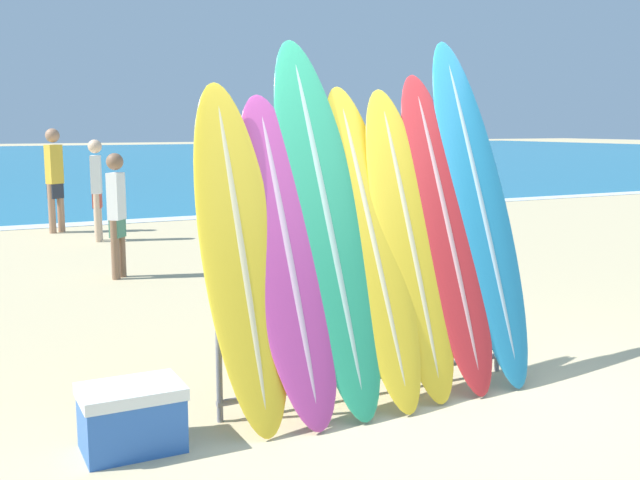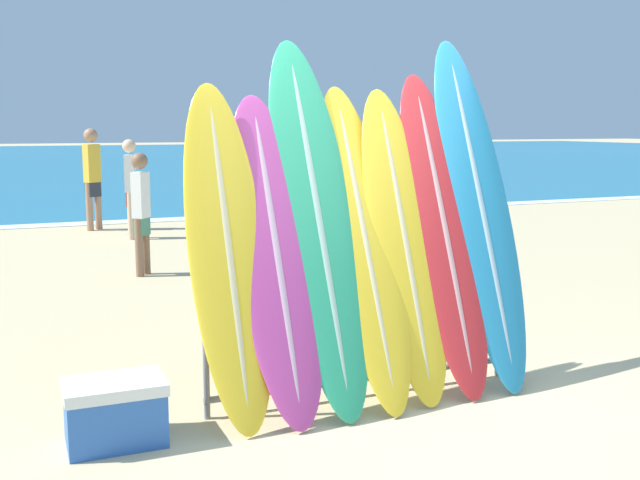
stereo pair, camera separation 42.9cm
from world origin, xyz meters
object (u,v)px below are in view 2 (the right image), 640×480
Objects in this scene: surfboard_slot_0 at (228,251)px; surfboard_slot_1 at (275,253)px; surfboard_slot_3 at (364,242)px; cooler_box at (115,412)px; surfboard_rack at (364,323)px; surfboard_slot_6 at (479,208)px; surfboard_slot_2 at (317,219)px; person_far_left at (130,185)px; surfboard_slot_5 at (443,230)px; person_near_water at (141,209)px; surfboard_slot_4 at (403,241)px; person_mid_beach at (92,175)px.

surfboard_slot_1 is at bearing -1.89° from surfboard_slot_0.
cooler_box is at bearing -173.42° from surfboard_slot_3.
surfboard_slot_0 is at bearing 178.69° from surfboard_rack.
surfboard_slot_6 is (0.96, 0.09, 0.74)m from surfboard_rack.
surfboard_slot_2 is 7.92m from person_far_left.
surfboard_slot_6 is at bearing 8.64° from surfboard_slot_5.
surfboard_slot_0 is 1.40× the size of person_near_water.
surfboard_slot_4 is (0.30, 0.02, 0.55)m from surfboard_rack.
surfboard_slot_4 reaches higher than cooler_box.
surfboard_rack is at bearing -132.24° from person_near_water.
surfboard_slot_0 is 1.92m from surfboard_slot_6.
person_near_water is (-0.73, 4.82, -0.24)m from surfboard_slot_3.
surfboard_slot_4 is 8.02m from person_far_left.
surfboard_slot_4 reaches higher than surfboard_rack.
surfboard_slot_4 is 0.85× the size of surfboard_slot_6.
surfboard_slot_2 is 4.29× the size of cooler_box.
surfboard_slot_1 reaches higher than person_near_water.
person_far_left is (0.47, -1.33, -0.09)m from person_mid_beach.
person_near_water reaches higher than cooler_box.
surfboard_slot_0 is 1.01× the size of surfboard_slot_4.
surfboard_slot_3 is at bearing -179.19° from surfboard_slot_5.
surfboard_slot_6 is at bearing -0.38° from surfboard_slot_2.
surfboard_slot_2 is 1.62× the size of person_near_water.
surfboard_slot_2 reaches higher than person_near_water.
surfboard_slot_2 is at bearing 176.39° from surfboard_slot_5.
surfboard_slot_4 is (1.25, -0.00, -0.01)m from surfboard_slot_0.
person_far_left is (-1.36, 7.92, -0.36)m from surfboard_slot_6.
surfboard_slot_1 is at bearing -177.90° from surfboard_slot_3.
surfboard_slot_6 is (0.66, 0.07, 0.19)m from surfboard_slot_4.
surfboard_slot_4 is at bearing 0.59° from surfboard_slot_1.
person_mid_beach is 1.42m from person_far_left.
surfboard_rack is 1.48× the size of person_near_water.
surfboard_slot_6 is 2.87m from cooler_box.
surfboard_slot_4 is at bearing -0.03° from surfboard_slot_0.
surfboard_slot_6 reaches higher than surfboard_slot_5.
surfboard_slot_4 reaches higher than person_mid_beach.
person_near_water is 4.50m from person_mid_beach.
surfboard_slot_0 is 1.25m from surfboard_slot_4.
person_far_left is (-0.70, 7.99, -0.17)m from surfboard_slot_4.
surfboard_slot_3 is (0.64, 0.02, 0.03)m from surfboard_slot_1.
surfboard_slot_0 is at bearing 178.11° from surfboard_slot_1.
surfboard_rack is 0.63m from surfboard_slot_4.
surfboard_slot_6 reaches higher than surfboard_slot_4.
surfboard_slot_0 is at bearing -143.38° from person_near_water.
surfboard_slot_2 reaches higher than surfboard_rack.
cooler_box is at bearing -174.50° from surfboard_slot_6.
cooler_box is (-1.39, -0.26, -1.04)m from surfboard_slot_2.
surfboard_slot_3 is 1.19× the size of person_mid_beach.
surfboard_rack is 0.90× the size of surfboard_slot_6.
surfboard_slot_1 is 0.83× the size of surfboard_slot_6.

